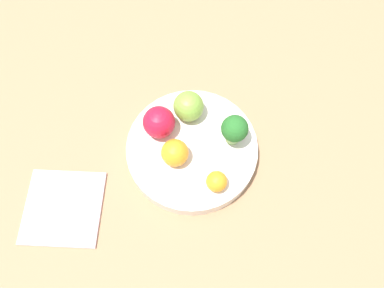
% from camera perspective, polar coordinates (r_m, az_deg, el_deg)
% --- Properties ---
extents(ground_plane, '(6.00, 6.00, 0.00)m').
position_cam_1_polar(ground_plane, '(0.70, -0.00, -2.03)').
color(ground_plane, gray).
extents(table_surface, '(1.20, 1.20, 0.02)m').
position_cam_1_polar(table_surface, '(0.69, -0.00, -1.72)').
color(table_surface, '#936D4C').
rests_on(table_surface, ground_plane).
extents(bowl, '(0.23, 0.23, 0.03)m').
position_cam_1_polar(bowl, '(0.67, -0.00, -0.89)').
color(bowl, silver).
rests_on(bowl, table_surface).
extents(broccoli, '(0.05, 0.05, 0.06)m').
position_cam_1_polar(broccoli, '(0.63, 6.51, 2.13)').
color(broccoli, '#8CB76B').
rests_on(broccoli, bowl).
extents(apple_red, '(0.06, 0.06, 0.06)m').
position_cam_1_polar(apple_red, '(0.65, -5.05, 3.32)').
color(apple_red, '#B7142D').
rests_on(apple_red, bowl).
extents(apple_green, '(0.05, 0.05, 0.05)m').
position_cam_1_polar(apple_green, '(0.66, -0.53, 5.77)').
color(apple_green, olive).
rests_on(apple_green, bowl).
extents(orange_front, '(0.04, 0.04, 0.04)m').
position_cam_1_polar(orange_front, '(0.61, 3.77, -5.71)').
color(orange_front, orange).
rests_on(orange_front, bowl).
extents(orange_back, '(0.05, 0.05, 0.05)m').
position_cam_1_polar(orange_back, '(0.63, -2.63, -1.34)').
color(orange_back, orange).
rests_on(orange_back, bowl).
extents(napkin, '(0.16, 0.16, 0.01)m').
position_cam_1_polar(napkin, '(0.68, -19.01, -9.16)').
color(napkin, beige).
rests_on(napkin, table_surface).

